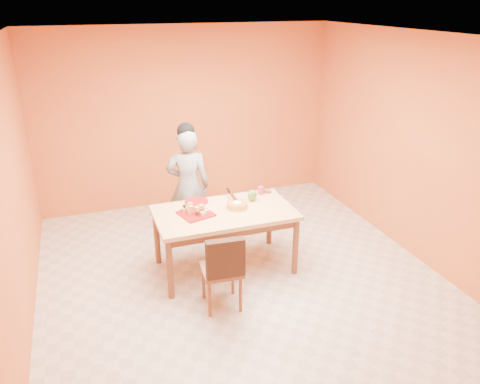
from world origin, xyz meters
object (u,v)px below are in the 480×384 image
object	(u,v)px
red_dinner_plate	(197,201)
checker_tin	(267,191)
person	(188,186)
dining_table	(224,218)
dining_chair	(222,269)
egg_ornament	(252,195)
sponge_cake	(237,205)
pastry_platter	(196,214)
magenta_glass	(261,190)

from	to	relation	value
red_dinner_plate	checker_tin	distance (m)	0.92
red_dinner_plate	person	bearing A→B (deg)	87.11
person	dining_table	bearing A→B (deg)	119.05
dining_chair	person	size ratio (longest dim) A/B	0.58
dining_table	egg_ornament	xyz separation A→B (m)	(0.41, 0.16, 0.17)
dining_table	person	distance (m)	0.91
checker_tin	egg_ornament	bearing A→B (deg)	-145.35
dining_chair	sponge_cake	size ratio (longest dim) A/B	3.57
dining_chair	egg_ornament	size ratio (longest dim) A/B	6.21
pastry_platter	sponge_cake	bearing A→B (deg)	1.46
dining_chair	pastry_platter	distance (m)	0.79
dining_chair	person	world-z (taller)	person
dining_table	magenta_glass	world-z (taller)	magenta_glass
dining_chair	egg_ornament	world-z (taller)	egg_ornament
egg_ornament	checker_tin	distance (m)	0.34
sponge_cake	checker_tin	size ratio (longest dim) A/B	2.36
person	sponge_cake	bearing A→B (deg)	129.32
egg_ornament	magenta_glass	distance (m)	0.24
person	checker_tin	bearing A→B (deg)	164.88
person	egg_ornament	size ratio (longest dim) A/B	10.76
egg_ornament	person	bearing A→B (deg)	135.72
pastry_platter	sponge_cake	distance (m)	0.50
person	checker_tin	xyz separation A→B (m)	(0.89, -0.53, 0.01)
red_dinner_plate	sponge_cake	size ratio (longest dim) A/B	1.14
dining_chair	sponge_cake	xyz separation A→B (m)	(0.42, 0.74, 0.34)
sponge_cake	egg_ornament	xyz separation A→B (m)	(0.24, 0.14, 0.03)
checker_tin	magenta_glass	bearing A→B (deg)	-163.61
dining_table	person	size ratio (longest dim) A/B	1.05
person	egg_ornament	bearing A→B (deg)	146.23
person	magenta_glass	size ratio (longest dim) A/B	15.25
person	red_dinner_plate	xyz separation A→B (m)	(-0.03, -0.53, 0.00)
person	checker_tin	world-z (taller)	person
sponge_cake	pastry_platter	bearing A→B (deg)	-178.54
red_dinner_plate	egg_ornament	bearing A→B (deg)	-16.36
person	sponge_cake	distance (m)	0.93
red_dinner_plate	egg_ornament	size ratio (longest dim) A/B	1.98
pastry_platter	magenta_glass	world-z (taller)	magenta_glass
sponge_cake	magenta_glass	world-z (taller)	magenta_glass
sponge_cake	magenta_glass	bearing A→B (deg)	35.48
checker_tin	pastry_platter	bearing A→B (deg)	-161.59
pastry_platter	dining_table	bearing A→B (deg)	-2.14
sponge_cake	checker_tin	distance (m)	0.61
pastry_platter	red_dinner_plate	world-z (taller)	pastry_platter
red_dinner_plate	magenta_glass	world-z (taller)	magenta_glass
egg_ornament	pastry_platter	bearing A→B (deg)	-163.85
red_dinner_plate	egg_ornament	world-z (taller)	egg_ornament
sponge_cake	dining_table	bearing A→B (deg)	-171.29
sponge_cake	person	bearing A→B (deg)	113.96
red_dinner_plate	checker_tin	size ratio (longest dim) A/B	2.69
person	red_dinner_plate	world-z (taller)	person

